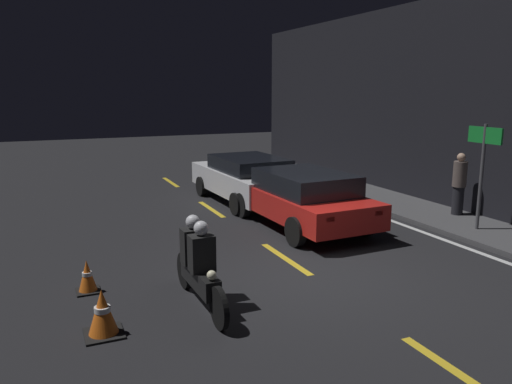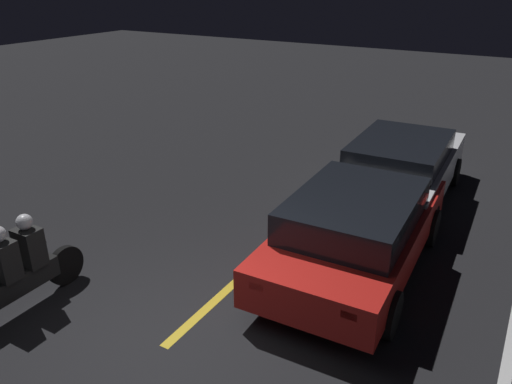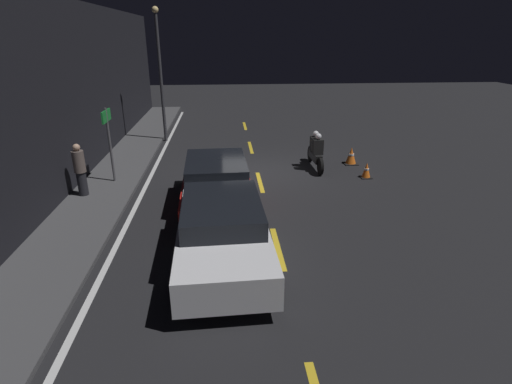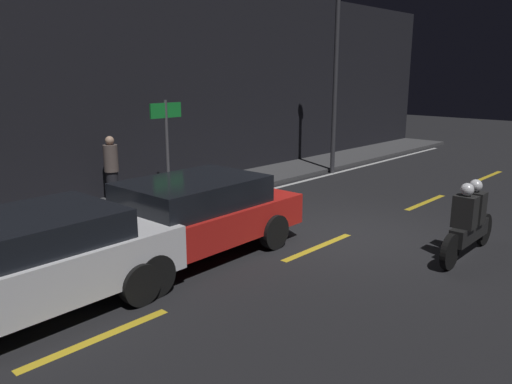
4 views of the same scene
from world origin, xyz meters
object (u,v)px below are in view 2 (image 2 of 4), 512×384
object	(u,v)px
sedan_white	(400,166)
motorcycle	(18,270)
traffic_cone_near	(27,231)
taxi_red	(356,228)

from	to	relation	value
sedan_white	motorcycle	world-z (taller)	motorcycle
motorcycle	traffic_cone_near	bearing A→B (deg)	-129.26
taxi_red	traffic_cone_near	bearing A→B (deg)	110.31
sedan_white	taxi_red	distance (m)	3.02
sedan_white	taxi_red	world-z (taller)	taxi_red
traffic_cone_near	sedan_white	bearing A→B (deg)	135.74
taxi_red	traffic_cone_near	distance (m)	5.56
taxi_red	motorcycle	xyz separation A→B (m)	(3.30, -3.60, -0.10)
motorcycle	traffic_cone_near	world-z (taller)	motorcycle
motorcycle	traffic_cone_near	size ratio (longest dim) A/B	4.12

